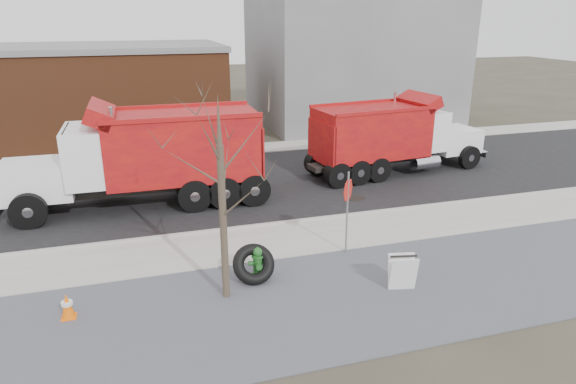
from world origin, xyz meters
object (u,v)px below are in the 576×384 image
object	(u,v)px
dump_truck_red_a	(392,134)
truck_tire	(254,264)
fire_hydrant	(258,264)
sandwich_board	(402,272)
dump_truck_red_b	(148,154)
stop_sign	(348,198)

from	to	relation	value
dump_truck_red_a	truck_tire	bearing A→B (deg)	-142.72
fire_hydrant	dump_truck_red_a	bearing A→B (deg)	49.37
sandwich_board	dump_truck_red_b	distance (m)	10.40
truck_tire	dump_truck_red_b	size ratio (longest dim) A/B	0.13
stop_sign	truck_tire	bearing A→B (deg)	172.13
sandwich_board	fire_hydrant	bearing A→B (deg)	166.20
truck_tire	stop_sign	xyz separation A→B (m)	(3.05, 0.87, 1.26)
sandwich_board	dump_truck_red_a	distance (m)	10.78
truck_tire	sandwich_board	size ratio (longest dim) A/B	1.23
stop_sign	dump_truck_red_a	size ratio (longest dim) A/B	0.30
sandwich_board	dump_truck_red_b	world-z (taller)	dump_truck_red_b
truck_tire	dump_truck_red_a	distance (m)	11.59
fire_hydrant	dump_truck_red_b	distance (m)	7.34
truck_tire	dump_truck_red_a	world-z (taller)	dump_truck_red_a
fire_hydrant	stop_sign	distance (m)	3.30
truck_tire	stop_sign	bearing A→B (deg)	15.89
fire_hydrant	dump_truck_red_b	xyz separation A→B (m)	(-2.47, 6.73, 1.57)
fire_hydrant	dump_truck_red_a	size ratio (longest dim) A/B	0.11
fire_hydrant	stop_sign	size ratio (longest dim) A/B	0.36
sandwich_board	dump_truck_red_b	size ratio (longest dim) A/B	0.10
dump_truck_red_b	stop_sign	bearing A→B (deg)	132.66
dump_truck_red_b	truck_tire	bearing A→B (deg)	109.41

